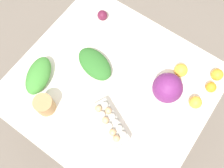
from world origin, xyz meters
TOP-DOWN VIEW (x-y plane):
  - ground_plane at (0.00, 0.00)m, footprint 8.00×8.00m
  - dining_table at (0.00, 0.00)m, footprint 1.17×1.09m
  - cabbage_purple at (-0.29, -0.14)m, footprint 0.18×0.18m
  - egg_carton at (-0.13, 0.20)m, footprint 0.29×0.20m
  - paper_bag at (0.23, 0.34)m, footprint 0.11×0.11m
  - greens_bunch_beet_tops at (0.16, -0.04)m, footprint 0.29×0.22m
  - greens_bunch_chard at (0.39, 0.22)m, footprint 0.22×0.29m
  - beet_root at (0.34, -0.36)m, footprint 0.07×0.07m
  - orange_0 at (-0.50, -0.32)m, footprint 0.06×0.06m
  - orange_1 at (-0.47, -0.18)m, footprint 0.08×0.08m
  - orange_2 at (-0.49, -0.42)m, footprint 0.07×0.07m
  - orange_3 at (-0.30, -0.31)m, footprint 0.08×0.08m

SIDE VIEW (x-z plane):
  - ground_plane at x=0.00m, z-range 0.00..0.00m
  - dining_table at x=0.00m, z-range 0.28..1.03m
  - orange_0 at x=-0.50m, z-range 0.75..0.81m
  - beet_root at x=0.34m, z-range 0.75..0.82m
  - orange_2 at x=-0.49m, z-range 0.75..0.82m
  - orange_1 at x=-0.47m, z-range 0.75..0.82m
  - greens_bunch_beet_tops at x=0.16m, z-range 0.75..0.82m
  - orange_3 at x=-0.30m, z-range 0.75..0.83m
  - egg_carton at x=-0.13m, z-range 0.75..0.84m
  - greens_bunch_chard at x=0.39m, z-range 0.75..0.84m
  - paper_bag at x=0.23m, z-range 0.75..0.86m
  - cabbage_purple at x=-0.29m, z-range 0.75..0.93m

